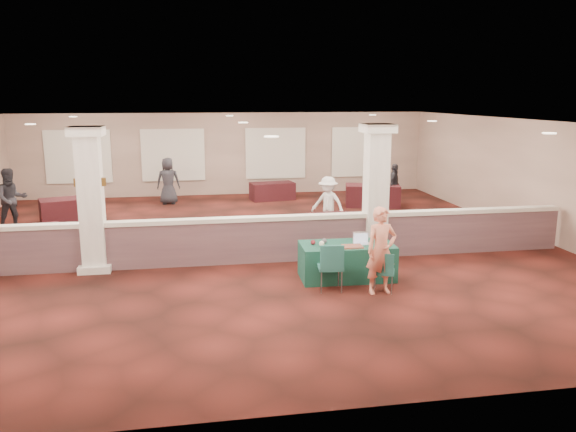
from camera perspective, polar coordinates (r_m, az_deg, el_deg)
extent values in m
plane|color=#4D1813|center=(14.70, -4.37, -3.06)|extent=(16.00, 16.00, 0.00)
cube|color=#7F6558|center=(22.28, -6.41, 6.27)|extent=(16.00, 0.04, 3.20)
cube|color=#7F6558|center=(6.65, 2.05, -7.54)|extent=(16.00, 0.04, 3.20)
cube|color=#7F6558|center=(17.06, 23.42, 3.58)|extent=(0.04, 16.00, 3.20)
cube|color=white|center=(14.20, -4.58, 9.50)|extent=(16.00, 16.00, 0.02)
cube|color=#50363F|center=(13.13, -3.78, -2.64)|extent=(15.60, 0.20, 1.00)
cube|color=beige|center=(13.00, -3.81, -0.29)|extent=(15.60, 0.28, 0.10)
cube|color=beige|center=(13.02, -19.36, 1.53)|extent=(0.50, 0.50, 3.20)
cube|color=beige|center=(13.36, -18.91, -4.89)|extent=(0.70, 0.70, 0.16)
cube|color=beige|center=(12.84, -19.83, 8.12)|extent=(0.72, 0.72, 0.20)
cube|color=beige|center=(13.53, 8.91, 2.45)|extent=(0.50, 0.50, 3.20)
cube|color=beige|center=(13.86, 8.70, -3.76)|extent=(0.70, 0.70, 0.16)
cube|color=beige|center=(13.36, 9.12, 8.80)|extent=(0.72, 0.72, 0.20)
cylinder|color=brown|center=(13.00, -20.70, 3.21)|extent=(0.12, 0.12, 0.18)
cylinder|color=#EFE2CB|center=(13.00, -20.70, 3.21)|extent=(0.09, 0.09, 0.10)
cylinder|color=brown|center=(12.91, -18.26, 3.32)|extent=(0.12, 0.12, 0.18)
cylinder|color=#EFE2CB|center=(12.91, -18.26, 3.32)|extent=(0.09, 0.09, 0.10)
cube|color=#0F382F|center=(12.08, 5.98, -4.59)|extent=(2.00, 1.05, 0.76)
cube|color=#1B4F4A|center=(11.40, 9.70, -5.60)|extent=(0.53, 0.53, 0.05)
cube|color=#1B4F4A|center=(11.16, 9.70, -4.79)|extent=(0.38, 0.18, 0.39)
cylinder|color=slate|center=(11.31, 8.76, -6.85)|extent=(0.03, 0.03, 0.38)
cylinder|color=slate|center=(11.30, 10.49, -6.93)|extent=(0.03, 0.03, 0.38)
cylinder|color=slate|center=(11.63, 8.85, -6.32)|extent=(0.03, 0.03, 0.38)
cylinder|color=slate|center=(11.63, 10.53, -6.39)|extent=(0.03, 0.03, 0.38)
cube|color=#1B4F4A|center=(11.31, 4.32, -5.18)|extent=(0.54, 0.54, 0.06)
cube|color=#1B4F4A|center=(11.02, 4.51, -4.20)|extent=(0.47, 0.10, 0.47)
cylinder|color=slate|center=(11.17, 3.41, -6.77)|extent=(0.03, 0.03, 0.45)
cylinder|color=slate|center=(11.23, 5.48, -6.71)|extent=(0.03, 0.03, 0.45)
cylinder|color=slate|center=(11.56, 3.15, -6.12)|extent=(0.03, 0.03, 0.45)
cylinder|color=slate|center=(11.61, 5.15, -6.06)|extent=(0.03, 0.03, 0.45)
imported|color=#FE8B6E|center=(11.15, 9.44, -3.49)|extent=(0.68, 0.50, 1.74)
cube|color=black|center=(15.43, -25.15, -2.21)|extent=(1.76, 1.17, 0.66)
cube|color=black|center=(15.22, 3.02, -1.20)|extent=(1.77, 1.07, 0.68)
cube|color=black|center=(15.68, 7.51, -0.95)|extent=(1.70, 1.06, 0.64)
cube|color=black|center=(18.75, -21.16, 0.61)|extent=(1.99, 1.43, 0.73)
cube|color=black|center=(21.13, -1.61, 2.54)|extent=(1.72, 1.06, 0.65)
cube|color=black|center=(20.11, 8.58, 2.08)|extent=(2.05, 1.37, 0.76)
imported|color=black|center=(18.16, -26.27, 1.54)|extent=(0.99, 0.83, 1.80)
imported|color=silver|center=(16.30, 4.07, 1.28)|extent=(1.07, 0.99, 1.57)
imported|color=black|center=(20.33, 10.73, 3.15)|extent=(0.81, 0.96, 1.49)
imported|color=black|center=(20.65, -12.07, 3.51)|extent=(0.84, 0.47, 1.69)
cube|color=silver|center=(12.01, 7.52, -2.81)|extent=(0.35, 0.25, 0.02)
cube|color=silver|center=(12.09, 7.39, -2.10)|extent=(0.34, 0.02, 0.23)
cube|color=#AEB6D1|center=(12.08, 7.40, -2.18)|extent=(0.31, 0.01, 0.20)
cube|color=#B13F1C|center=(11.75, 6.57, -3.09)|extent=(0.43, 0.33, 0.03)
sphere|color=#EFE1C5|center=(11.75, 3.44, -2.82)|extent=(0.11, 0.11, 0.11)
sphere|color=maroon|center=(11.87, 2.56, -2.68)|extent=(0.10, 0.10, 0.10)
sphere|color=#45454A|center=(11.98, 3.71, -2.54)|extent=(0.11, 0.11, 0.11)
cube|color=red|center=(11.89, 9.51, -3.05)|extent=(0.13, 0.04, 0.01)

